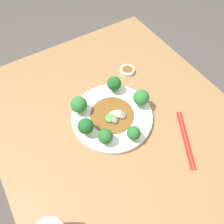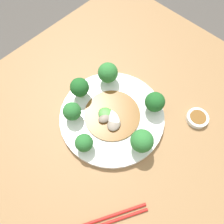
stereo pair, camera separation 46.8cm
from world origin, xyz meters
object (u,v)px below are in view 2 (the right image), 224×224
(broccoli_southwest, at_px, (108,73))
(sauce_dish, at_px, (197,118))
(chopsticks, at_px, (102,222))
(broccoli_northwest, at_px, (155,102))
(broccoli_north, at_px, (142,141))
(broccoli_southeast, at_px, (72,111))
(plate, at_px, (112,116))
(stirfry_center, at_px, (111,116))
(broccoli_east, at_px, (84,143))
(broccoli_south, at_px, (80,87))

(broccoli_southwest, relative_size, sauce_dish, 1.13)
(chopsticks, bearing_deg, broccoli_northwest, -161.79)
(broccoli_north, distance_m, chopsticks, 0.21)
(broccoli_southeast, bearing_deg, sauce_dish, 133.79)
(plate, xyz_separation_m, sauce_dish, (-0.17, 0.18, -0.00))
(broccoli_north, height_order, broccoli_northwest, broccoli_north)
(plate, xyz_separation_m, broccoli_northwest, (-0.10, 0.07, 0.05))
(broccoli_southwest, height_order, broccoli_southeast, broccoli_southwest)
(plate, height_order, broccoli_southwest, broccoli_southwest)
(broccoli_northwest, bearing_deg, stirfry_center, -33.22)
(broccoli_east, distance_m, stirfry_center, 0.11)
(broccoli_east, xyz_separation_m, chopsticks, (0.10, 0.16, -0.04))
(stirfry_center, height_order, chopsticks, stirfry_center)
(broccoli_southeast, relative_size, stirfry_center, 0.38)
(plate, relative_size, broccoli_south, 4.33)
(broccoli_southeast, bearing_deg, chopsticks, 61.47)
(broccoli_southwest, bearing_deg, broccoli_north, 66.23)
(broccoli_northwest, relative_size, stirfry_center, 0.41)
(broccoli_south, xyz_separation_m, stirfry_center, (-0.01, 0.12, -0.04))
(broccoli_east, distance_m, broccoli_south, 0.16)
(chopsticks, bearing_deg, broccoli_southwest, -137.82)
(broccoli_north, bearing_deg, sauce_dish, 160.41)
(plate, xyz_separation_m, chopsticks, (0.21, 0.17, -0.01))
(broccoli_south, height_order, stirfry_center, broccoli_south)
(broccoli_north, xyz_separation_m, broccoli_southeast, (0.06, -0.19, -0.01))
(plate, distance_m, broccoli_east, 0.12)
(broccoli_southwest, height_order, stirfry_center, broccoli_southwest)
(plate, bearing_deg, broccoli_southeast, -43.45)
(broccoli_south, xyz_separation_m, broccoli_southeast, (0.06, 0.04, -0.01))
(broccoli_north, height_order, broccoli_southwest, same)
(broccoli_southeast, relative_size, broccoli_northwest, 0.91)
(broccoli_east, bearing_deg, broccoli_south, -128.91)
(broccoli_southwest, distance_m, stirfry_center, 0.13)
(broccoli_southeast, relative_size, sauce_dish, 0.97)
(broccoli_east, bearing_deg, broccoli_northwest, 165.14)
(broccoli_northwest, bearing_deg, broccoli_east, -14.86)
(broccoli_north, distance_m, broccoli_east, 0.15)
(broccoli_south, height_order, chopsticks, broccoli_south)
(stirfry_center, distance_m, chopsticks, 0.27)
(broccoli_south, xyz_separation_m, broccoli_southwest, (-0.09, 0.02, -0.00))
(broccoli_east, bearing_deg, broccoli_north, 134.67)
(broccoli_north, height_order, broccoli_east, broccoli_north)
(broccoli_north, height_order, stirfry_center, broccoli_north)
(broccoli_northwest, xyz_separation_m, sauce_dish, (-0.07, 0.11, -0.05))
(broccoli_east, height_order, broccoli_southeast, broccoli_southeast)
(plate, bearing_deg, broccoli_southwest, -130.50)
(broccoli_south, height_order, broccoli_southeast, broccoli_south)
(broccoli_east, bearing_deg, broccoli_southeast, -113.32)
(broccoli_south, distance_m, broccoli_southeast, 0.07)
(plate, bearing_deg, chopsticks, 38.98)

